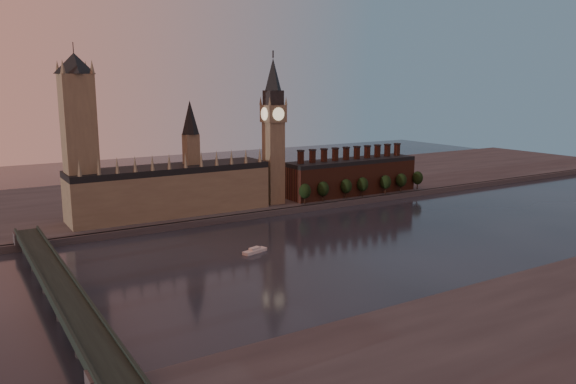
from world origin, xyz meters
name	(u,v)px	position (x,y,z in m)	size (l,w,h in m)	color
ground	(359,247)	(0.00, 0.00, 0.00)	(900.00, 900.00, 0.00)	black
north_bank	(221,192)	(0.00, 178.04, 2.00)	(900.00, 182.00, 4.00)	#4B4C51
palace_of_westminster	(172,188)	(-64.41, 114.91, 21.63)	(130.00, 30.30, 74.00)	#7F765A
victoria_tower	(79,134)	(-120.00, 115.00, 59.09)	(24.00, 24.00, 108.00)	#7F765A
big_ben	(273,130)	(10.00, 110.00, 56.83)	(15.00, 15.00, 107.00)	#7F765A
chimney_block	(351,176)	(80.00, 110.00, 17.82)	(110.00, 25.00, 37.00)	#502B1E
embankment_tree_0	(305,191)	(26.95, 94.85, 13.47)	(8.60, 8.60, 14.88)	black
embankment_tree_1	(323,189)	(43.06, 95.33, 13.47)	(8.60, 8.60, 14.88)	black
embankment_tree_2	(346,186)	(64.18, 95.43, 13.47)	(8.60, 8.60, 14.88)	black
embankment_tree_3	(363,184)	(79.49, 94.98, 13.47)	(8.60, 8.60, 14.88)	black
embankment_tree_4	(386,182)	(101.20, 93.58, 13.47)	(8.60, 8.60, 14.88)	black
embankment_tree_5	(401,180)	(117.78, 93.81, 13.47)	(8.60, 8.60, 14.88)	black
embankment_tree_6	(418,178)	(136.67, 95.05, 13.47)	(8.60, 8.60, 14.88)	black
westminster_bridge	(59,289)	(-155.00, -2.70, 7.44)	(14.00, 200.00, 11.55)	#1D2D27
river_boat	(255,251)	(-53.51, 20.92, 1.12)	(15.17, 8.12, 2.92)	silver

